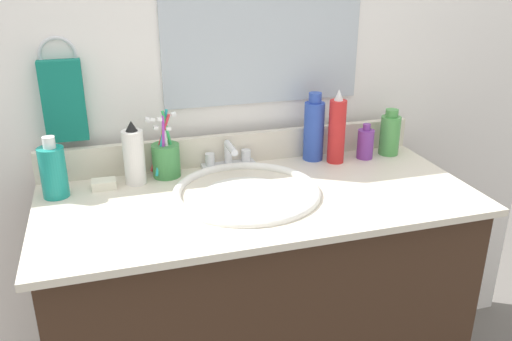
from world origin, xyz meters
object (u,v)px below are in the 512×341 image
at_px(bottle_lotion_white, 134,156).
at_px(bottle_cream_purple, 365,143).
at_px(bottle_shampoo_blue, 314,129).
at_px(faucet, 229,159).
at_px(bottle_spray_red, 337,130).
at_px(hand_towel, 64,101).
at_px(bottle_mouthwash_teal, 53,171).
at_px(soap_bar, 104,184).
at_px(cup_green, 166,158).
at_px(bottle_toner_green, 390,134).

xyz_separation_m(bottle_lotion_white, bottle_cream_purple, (0.70, -0.00, -0.03)).
bearing_deg(bottle_shampoo_blue, faucet, 179.14).
height_order(bottle_shampoo_blue, bottle_spray_red, bottle_spray_red).
xyz_separation_m(faucet, bottle_cream_purple, (0.42, -0.04, 0.02)).
height_order(hand_towel, faucet, hand_towel).
bearing_deg(bottle_mouthwash_teal, soap_bar, 8.14).
bearing_deg(bottle_cream_purple, bottle_lotion_white, 179.77).
relative_size(faucet, cup_green, 0.82).
height_order(bottle_cream_purple, bottle_spray_red, bottle_spray_red).
relative_size(bottle_lotion_white, soap_bar, 2.80).
bearing_deg(bottle_lotion_white, faucet, 8.08).
distance_m(bottle_lotion_white, bottle_toner_green, 0.79).
bearing_deg(bottle_shampoo_blue, bottle_toner_green, -5.99).
bearing_deg(hand_towel, bottle_lotion_white, -30.84).
distance_m(faucet, bottle_spray_red, 0.33).
bearing_deg(bottle_lotion_white, bottle_mouthwash_teal, -172.31).
bearing_deg(bottle_spray_red, bottle_cream_purple, 2.28).
xyz_separation_m(hand_towel, bottle_cream_purple, (0.86, -0.10, -0.17)).
xyz_separation_m(bottle_shampoo_blue, cup_green, (-0.45, -0.01, -0.04)).
height_order(faucet, bottle_lotion_white, bottle_lotion_white).
relative_size(bottle_mouthwash_teal, bottle_spray_red, 0.73).
distance_m(bottle_mouthwash_teal, bottle_cream_purple, 0.90).
bearing_deg(faucet, hand_towel, 172.17).
bearing_deg(soap_bar, bottle_cream_purple, 0.57).
xyz_separation_m(hand_towel, bottle_lotion_white, (0.17, -0.10, -0.14)).
distance_m(hand_towel, soap_bar, 0.25).
bearing_deg(cup_green, bottle_spray_red, -3.74).
height_order(hand_towel, bottle_shampoo_blue, hand_towel).
bearing_deg(bottle_mouthwash_teal, bottle_toner_green, 2.12).
xyz_separation_m(hand_towel, bottle_mouthwash_teal, (-0.04, -0.13, -0.15)).
relative_size(bottle_cream_purple, bottle_spray_red, 0.49).
height_order(faucet, cup_green, cup_green).
relative_size(faucet, bottle_toner_green, 1.10).
xyz_separation_m(bottle_lotion_white, cup_green, (0.09, 0.03, -0.03)).
bearing_deg(hand_towel, faucet, -7.83).
relative_size(bottle_cream_purple, soap_bar, 1.72).
height_order(faucet, bottle_toner_green, bottle_toner_green).
bearing_deg(cup_green, bottle_shampoo_blue, 1.07).
distance_m(bottle_cream_purple, soap_bar, 0.78).
height_order(bottle_spray_red, cup_green, bottle_spray_red).
xyz_separation_m(bottle_toner_green, bottle_cream_purple, (-0.09, -0.01, -0.02)).
distance_m(faucet, bottle_lotion_white, 0.28).
bearing_deg(bottle_spray_red, bottle_mouthwash_teal, -178.50).
height_order(bottle_toner_green, bottle_cream_purple, bottle_toner_green).
bearing_deg(bottle_shampoo_blue, hand_towel, 174.78).
relative_size(bottle_shampoo_blue, bottle_spray_red, 0.93).
height_order(faucet, bottle_cream_purple, bottle_cream_purple).
bearing_deg(soap_bar, bottle_mouthwash_teal, -171.86).
xyz_separation_m(bottle_shampoo_blue, soap_bar, (-0.62, -0.05, -0.08)).
xyz_separation_m(bottle_lotion_white, bottle_shampoo_blue, (0.54, 0.03, 0.02)).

